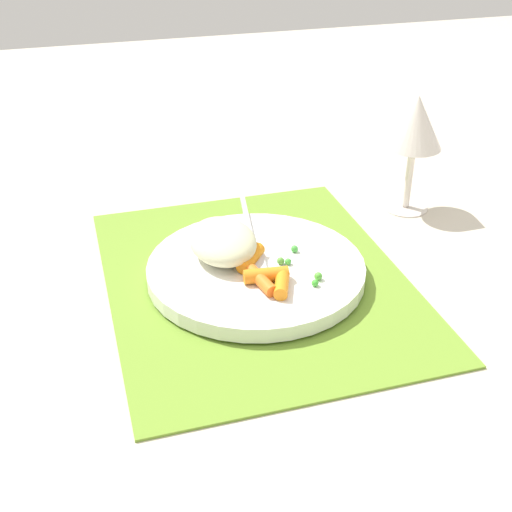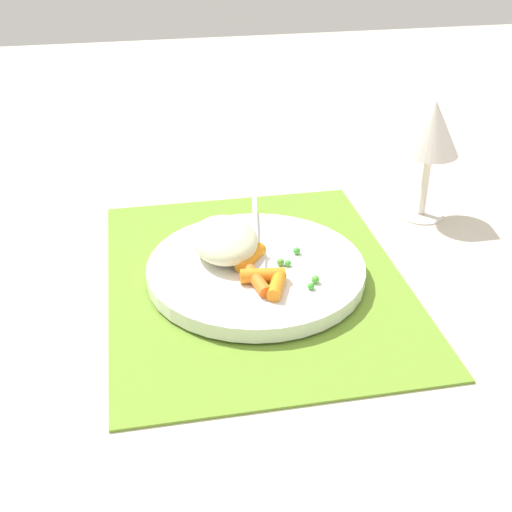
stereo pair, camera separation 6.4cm
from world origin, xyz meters
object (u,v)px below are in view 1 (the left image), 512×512
Objects in this scene: plate at (256,270)px; carrot_portion at (264,274)px; fork at (252,242)px; wine_glass at (415,126)px; rice_mound at (223,241)px.

plate is 2.47× the size of carrot_portion.
wine_glass reaches higher than fork.
plate is at bearing 177.74° from carrot_portion.
rice_mound is 0.07m from carrot_portion.
rice_mound is 0.64× the size of wine_glass.
wine_glass is at bearing 107.42° from fork.
plate is 0.05m from fork.
wine_glass reaches higher than rice_mound.
plate is 2.44× the size of rice_mound.
fork is 1.23× the size of wine_glass.
fork is at bearing -72.58° from wine_glass.
fork is 0.27m from wine_glass.
carrot_portion is 0.08m from fork.
fork is at bearing 170.05° from plate.
wine_glass is (-0.08, 0.24, 0.09)m from fork.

